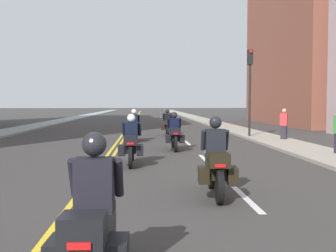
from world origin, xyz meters
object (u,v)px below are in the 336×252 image
at_px(motorcycle_3, 174,134).
at_px(motorcycle_4, 134,128).
at_px(motorcycle_0, 93,226).
at_px(pedestrian_0, 284,125).
at_px(traffic_light_near, 250,77).
at_px(motorcycle_5, 167,125).
at_px(motorcycle_1, 216,164).
at_px(motorcycle_2, 131,144).

height_order(motorcycle_3, motorcycle_4, motorcycle_4).
bearing_deg(motorcycle_0, motorcycle_4, 91.67).
bearing_deg(pedestrian_0, motorcycle_4, 33.20).
distance_m(motorcycle_0, motorcycle_4, 16.88).
bearing_deg(traffic_light_near, pedestrian_0, -60.85).
distance_m(motorcycle_0, motorcycle_5, 21.13).
bearing_deg(motorcycle_4, motorcycle_1, -80.77).
distance_m(motorcycle_4, pedestrian_0, 7.60).
height_order(motorcycle_4, pedestrian_0, pedestrian_0).
relative_size(motorcycle_1, traffic_light_near, 0.45).
height_order(motorcycle_0, motorcycle_1, motorcycle_1).
height_order(motorcycle_3, traffic_light_near, traffic_light_near).
bearing_deg(motorcycle_0, motorcycle_2, 90.90).
relative_size(motorcycle_4, motorcycle_5, 1.02).
xyz_separation_m(motorcycle_2, motorcycle_4, (-0.15, 8.16, 0.00)).
distance_m(motorcycle_2, motorcycle_5, 12.46).
distance_m(motorcycle_3, motorcycle_4, 4.45).
bearing_deg(motorcycle_3, motorcycle_2, -112.08).
xyz_separation_m(motorcycle_1, motorcycle_5, (-0.12, 16.86, -0.04)).
distance_m(traffic_light_near, pedestrian_0, 3.55).
xyz_separation_m(motorcycle_3, pedestrian_0, (5.82, 3.71, 0.20)).
height_order(motorcycle_1, pedestrian_0, same).
relative_size(motorcycle_1, motorcycle_4, 0.98).
relative_size(motorcycle_2, pedestrian_0, 1.38).
bearing_deg(motorcycle_3, traffic_light_near, 51.76).
height_order(motorcycle_2, motorcycle_5, motorcycle_2).
xyz_separation_m(traffic_light_near, pedestrian_0, (1.22, -2.18, -2.52)).
bearing_deg(motorcycle_1, pedestrian_0, 68.79).
height_order(motorcycle_5, traffic_light_near, traffic_light_near).
relative_size(motorcycle_0, motorcycle_2, 0.98).
relative_size(motorcycle_5, pedestrian_0, 1.31).
height_order(motorcycle_1, motorcycle_2, motorcycle_1).
height_order(motorcycle_1, motorcycle_5, motorcycle_1).
relative_size(motorcycle_4, traffic_light_near, 0.46).
relative_size(motorcycle_5, traffic_light_near, 0.45).
xyz_separation_m(motorcycle_1, motorcycle_4, (-2.03, 12.69, -0.01)).
bearing_deg(motorcycle_2, motorcycle_5, 81.80).
bearing_deg(motorcycle_1, motorcycle_4, 102.17).
relative_size(motorcycle_2, motorcycle_4, 1.03).
distance_m(motorcycle_1, motorcycle_3, 8.61).
bearing_deg(motorcycle_2, motorcycle_4, 90.98).
height_order(motorcycle_5, pedestrian_0, pedestrian_0).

